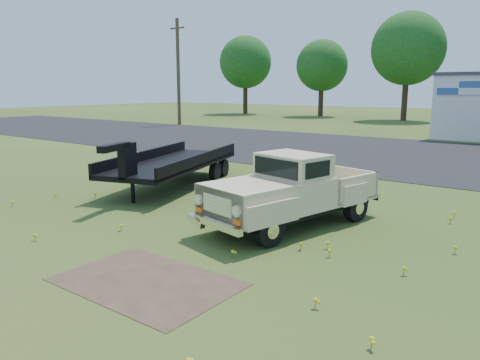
# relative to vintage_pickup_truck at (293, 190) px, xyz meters

# --- Properties ---
(ground) EXTENTS (140.00, 140.00, 0.00)m
(ground) POSITION_rel_vintage_pickup_truck_xyz_m (-1.77, -1.31, -0.86)
(ground) COLOR #2C4C18
(ground) RESTS_ON ground
(asphalt_lot) EXTENTS (90.00, 14.00, 0.02)m
(asphalt_lot) POSITION_rel_vintage_pickup_truck_xyz_m (-1.77, 13.69, -0.86)
(asphalt_lot) COLOR black
(asphalt_lot) RESTS_ON ground
(dirt_patch_a) EXTENTS (3.00, 2.00, 0.01)m
(dirt_patch_a) POSITION_rel_vintage_pickup_truck_xyz_m (-0.27, -4.31, -0.86)
(dirt_patch_a) COLOR #443424
(dirt_patch_a) RESTS_ON ground
(dirt_patch_b) EXTENTS (2.20, 1.60, 0.01)m
(dirt_patch_b) POSITION_rel_vintage_pickup_truck_xyz_m (-3.77, 2.19, -0.86)
(dirt_patch_b) COLOR #443424
(dirt_patch_b) RESTS_ON ground
(utility_pole_west) EXTENTS (1.60, 0.30, 9.00)m
(utility_pole_west) POSITION_rel_vintage_pickup_truck_xyz_m (-23.77, 20.69, 3.74)
(utility_pole_west) COLOR #4E3B24
(utility_pole_west) RESTS_ON ground
(treeline_a) EXTENTS (6.40, 6.40, 9.52)m
(treeline_a) POSITION_rel_vintage_pickup_truck_xyz_m (-29.77, 38.69, 5.44)
(treeline_a) COLOR #332617
(treeline_a) RESTS_ON ground
(treeline_b) EXTENTS (5.76, 5.76, 8.57)m
(treeline_b) POSITION_rel_vintage_pickup_truck_xyz_m (-19.77, 39.69, 4.80)
(treeline_b) COLOR #332617
(treeline_b) RESTS_ON ground
(treeline_c) EXTENTS (7.04, 7.04, 10.47)m
(treeline_c) POSITION_rel_vintage_pickup_truck_xyz_m (-9.77, 38.19, 6.07)
(treeline_c) COLOR #332617
(treeline_c) RESTS_ON ground
(vintage_pickup_truck) EXTENTS (2.87, 5.05, 1.73)m
(vintage_pickup_truck) POSITION_rel_vintage_pickup_truck_xyz_m (0.00, 0.00, 0.00)
(vintage_pickup_truck) COLOR beige
(vintage_pickup_truck) RESTS_ON ground
(flatbed_trailer) EXTENTS (4.05, 6.86, 1.78)m
(flatbed_trailer) POSITION_rel_vintage_pickup_truck_xyz_m (-5.50, 1.57, 0.02)
(flatbed_trailer) COLOR black
(flatbed_trailer) RESTS_ON ground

